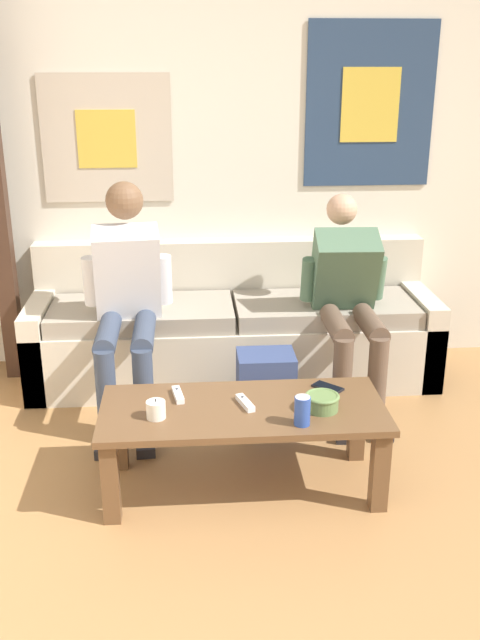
# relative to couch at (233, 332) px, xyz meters

# --- Properties ---
(wall_back) EXTENTS (10.00, 0.07, 2.55)m
(wall_back) POSITION_rel_couch_xyz_m (0.11, 0.34, 1.00)
(wall_back) COLOR silver
(wall_back) RESTS_ON ground_plane
(couch) EXTENTS (2.33, 0.67, 0.77)m
(couch) POSITION_rel_couch_xyz_m (0.00, 0.00, 0.00)
(couch) COLOR beige
(couch) RESTS_ON ground_plane
(coffee_table) EXTENTS (1.22, 0.52, 0.39)m
(coffee_table) POSITION_rel_couch_xyz_m (-0.04, -1.19, 0.05)
(coffee_table) COLOR brown
(coffee_table) RESTS_ON ground_plane
(person_seated_adult) EXTENTS (0.47, 0.86, 1.19)m
(person_seated_adult) POSITION_rel_couch_xyz_m (-0.58, -0.36, 0.37)
(person_seated_adult) COLOR #384256
(person_seated_adult) RESTS_ON ground_plane
(person_seated_teen) EXTENTS (0.47, 0.88, 1.10)m
(person_seated_teen) POSITION_rel_couch_xyz_m (0.60, -0.33, 0.32)
(person_seated_teen) COLOR brown
(person_seated_teen) RESTS_ON ground_plane
(backpack) EXTENTS (0.29, 0.25, 0.40)m
(backpack) POSITION_rel_couch_xyz_m (0.12, -0.65, -0.08)
(backpack) COLOR navy
(backpack) RESTS_ON ground_plane
(ceramic_bowl) EXTENTS (0.15, 0.15, 0.07)m
(ceramic_bowl) POSITION_rel_couch_xyz_m (0.29, -1.24, 0.16)
(ceramic_bowl) COLOR #607F47
(ceramic_bowl) RESTS_ON coffee_table
(pillar_candle) EXTENTS (0.08, 0.08, 0.09)m
(pillar_candle) POSITION_rel_couch_xyz_m (-0.40, -1.26, 0.16)
(pillar_candle) COLOR silver
(pillar_candle) RESTS_ON coffee_table
(drink_can_blue) EXTENTS (0.07, 0.07, 0.12)m
(drink_can_blue) POSITION_rel_couch_xyz_m (0.19, -1.36, 0.18)
(drink_can_blue) COLOR #28479E
(drink_can_blue) RESTS_ON coffee_table
(game_controller_near_left) EXTENTS (0.06, 0.15, 0.03)m
(game_controller_near_left) POSITION_rel_couch_xyz_m (-0.31, -1.08, 0.13)
(game_controller_near_left) COLOR white
(game_controller_near_left) RESTS_ON coffee_table
(game_controller_near_right) EXTENTS (0.08, 0.15, 0.03)m
(game_controller_near_right) POSITION_rel_couch_xyz_m (-0.03, -1.18, 0.13)
(game_controller_near_right) COLOR white
(game_controller_near_right) RESTS_ON coffee_table
(cell_phone) EXTENTS (0.14, 0.14, 0.01)m
(cell_phone) POSITION_rel_couch_xyz_m (0.36, -1.04, 0.12)
(cell_phone) COLOR black
(cell_phone) RESTS_ON coffee_table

